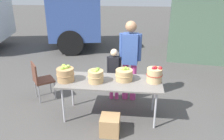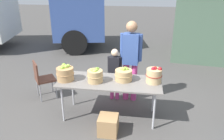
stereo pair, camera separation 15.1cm
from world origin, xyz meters
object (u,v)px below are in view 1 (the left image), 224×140
at_px(apple_basket_green_1, 96,76).
at_px(produce_crate, 110,125).
at_px(vendor_adult, 130,55).
at_px(market_table, 110,83).
at_px(apple_basket_green_0, 65,74).
at_px(apple_basket_red_0, 155,75).
at_px(folding_chair, 40,78).
at_px(child_customer, 114,70).
at_px(apple_basket_green_2, 124,75).

distance_m(apple_basket_green_1, produce_crate, 0.91).
distance_m(apple_basket_green_1, vendor_adult, 1.00).
bearing_deg(market_table, vendor_adult, 65.33).
distance_m(apple_basket_green_0, apple_basket_red_0, 1.63).
bearing_deg(apple_basket_green_0, apple_basket_green_1, 0.64).
xyz_separation_m(apple_basket_red_0, vendor_adult, (-0.47, 0.66, 0.13)).
relative_size(folding_chair, produce_crate, 2.60).
xyz_separation_m(vendor_adult, produce_crate, (-0.27, -1.26, -0.86)).
height_order(apple_basket_green_0, produce_crate, apple_basket_green_0).
bearing_deg(child_customer, apple_basket_red_0, 143.12).
height_order(apple_basket_green_0, apple_basket_green_2, apple_basket_green_0).
distance_m(child_customer, folding_chair, 1.61).
bearing_deg(market_table, apple_basket_green_0, -174.87).
relative_size(apple_basket_red_0, produce_crate, 0.93).
bearing_deg(produce_crate, folding_chair, 147.73).
distance_m(apple_basket_green_2, produce_crate, 0.95).
xyz_separation_m(apple_basket_green_0, vendor_adult, (1.15, 0.80, 0.14)).
relative_size(apple_basket_green_1, vendor_adult, 0.17).
distance_m(vendor_adult, folding_chair, 2.00).
bearing_deg(market_table, produce_crate, -83.70).
height_order(child_customer, folding_chair, child_customer).
bearing_deg(apple_basket_red_0, produce_crate, -141.15).
distance_m(apple_basket_green_0, produce_crate, 1.23).
distance_m(market_table, produce_crate, 0.76).
height_order(vendor_adult, child_customer, vendor_adult).
height_order(market_table, vendor_adult, vendor_adult).
bearing_deg(apple_basket_green_1, market_table, 14.79).
height_order(market_table, child_customer, child_customer).
distance_m(apple_basket_green_2, vendor_adult, 0.67).
bearing_deg(folding_chair, apple_basket_green_2, -140.00).
relative_size(child_customer, folding_chair, 1.35).
xyz_separation_m(apple_basket_green_2, apple_basket_red_0, (0.55, -0.01, 0.03)).
xyz_separation_m(apple_basket_green_0, produce_crate, (0.88, -0.46, -0.72)).
bearing_deg(apple_basket_green_0, child_customer, 43.17).
bearing_deg(child_customer, apple_basket_green_2, 113.42).
relative_size(apple_basket_green_1, apple_basket_green_2, 0.89).
bearing_deg(apple_basket_green_2, apple_basket_red_0, -1.48).
height_order(vendor_adult, produce_crate, vendor_adult).
height_order(apple_basket_green_1, folding_chair, apple_basket_green_1).
height_order(market_table, produce_crate, market_table).
bearing_deg(produce_crate, market_table, 96.30).
relative_size(apple_basket_green_1, child_customer, 0.26).
bearing_deg(market_table, folding_chair, 162.34).
height_order(apple_basket_green_2, vendor_adult, vendor_adult).
bearing_deg(market_table, apple_basket_green_1, -165.21).
relative_size(apple_basket_green_1, produce_crate, 0.90).
bearing_deg(child_customer, market_table, 91.26).
relative_size(apple_basket_green_0, folding_chair, 0.39).
height_order(apple_basket_green_0, child_customer, child_customer).
relative_size(apple_basket_green_2, produce_crate, 1.01).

